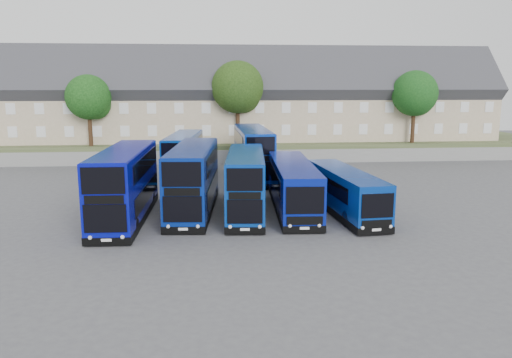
% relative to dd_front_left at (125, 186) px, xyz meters
% --- Properties ---
extents(ground, '(120.00, 120.00, 0.00)m').
position_rel_dd_front_left_xyz_m(ground, '(6.44, -1.49, -2.21)').
color(ground, '#48484D').
rests_on(ground, ground).
extents(retaining_wall, '(70.00, 0.40, 1.50)m').
position_rel_dd_front_left_xyz_m(retaining_wall, '(6.44, 22.51, -1.46)').
color(retaining_wall, slate).
rests_on(retaining_wall, ground).
extents(earth_bank, '(80.00, 20.00, 2.00)m').
position_rel_dd_front_left_xyz_m(earth_bank, '(6.44, 32.51, -1.21)').
color(earth_bank, '#3E4C2A').
rests_on(earth_bank, ground).
extents(terrace_row, '(60.00, 10.40, 11.20)m').
position_rel_dd_front_left_xyz_m(terrace_row, '(9.44, 28.51, 4.38)').
color(terrace_row, tan).
rests_on(terrace_row, earth_bank).
extents(dd_front_left, '(2.85, 11.40, 4.51)m').
position_rel_dd_front_left_xyz_m(dd_front_left, '(0.00, 0.00, 0.00)').
color(dd_front_left, '#080EA2').
rests_on(dd_front_left, ground).
extents(dd_front_mid, '(3.44, 11.38, 4.46)m').
position_rel_dd_front_left_xyz_m(dd_front_mid, '(4.28, 1.66, -0.03)').
color(dd_front_mid, navy).
rests_on(dd_front_mid, ground).
extents(dd_front_right, '(3.17, 10.48, 4.10)m').
position_rel_dd_front_left_xyz_m(dd_front_right, '(7.78, 0.84, -0.20)').
color(dd_front_right, '#083598').
rests_on(dd_front_right, ground).
extents(dd_rear_left, '(3.33, 10.51, 4.11)m').
position_rel_dd_front_left_xyz_m(dd_rear_left, '(2.97, 13.56, -0.20)').
color(dd_rear_left, '#093BA5').
rests_on(dd_rear_left, ground).
extents(dd_rear_right, '(2.98, 11.62, 4.59)m').
position_rel_dd_front_left_xyz_m(dd_rear_right, '(9.31, 13.80, 0.04)').
color(dd_rear_right, '#08309A').
rests_on(dd_rear_right, ground).
extents(coach_east_a, '(3.06, 12.17, 3.30)m').
position_rel_dd_front_left_xyz_m(coach_east_a, '(11.10, 1.67, -0.60)').
color(coach_east_a, '#071892').
rests_on(coach_east_a, ground).
extents(coach_east_b, '(3.17, 10.84, 2.92)m').
position_rel_dd_front_left_xyz_m(coach_east_b, '(14.43, 0.30, -0.79)').
color(coach_east_b, '#073092').
rests_on(coach_east_b, ground).
extents(tree_west, '(4.80, 4.80, 7.65)m').
position_rel_dd_front_left_xyz_m(tree_west, '(-7.41, 23.61, 4.84)').
color(tree_west, '#382314').
rests_on(tree_west, earth_bank).
extents(tree_mid, '(5.76, 5.76, 9.18)m').
position_rel_dd_front_left_xyz_m(tree_mid, '(8.59, 24.11, 5.85)').
color(tree_mid, '#382314').
rests_on(tree_mid, earth_bank).
extents(tree_east, '(5.12, 5.12, 8.16)m').
position_rel_dd_front_left_xyz_m(tree_east, '(28.59, 23.61, 5.17)').
color(tree_east, '#382314').
rests_on(tree_east, earth_bank).
extents(tree_far, '(5.44, 5.44, 8.67)m').
position_rel_dd_front_left_xyz_m(tree_far, '(34.59, 30.61, 5.51)').
color(tree_far, '#382314').
rests_on(tree_far, earth_bank).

